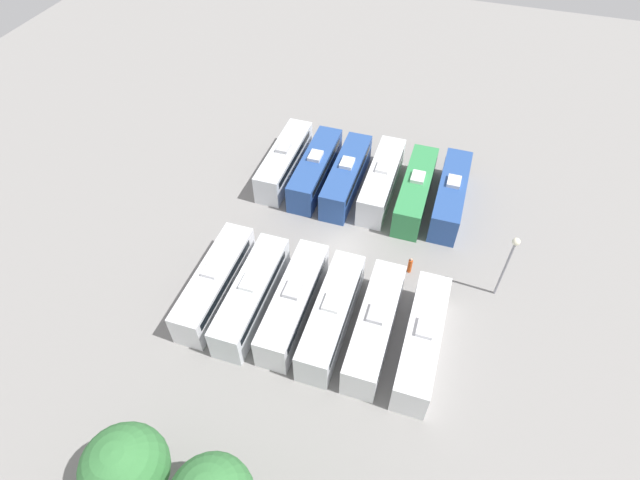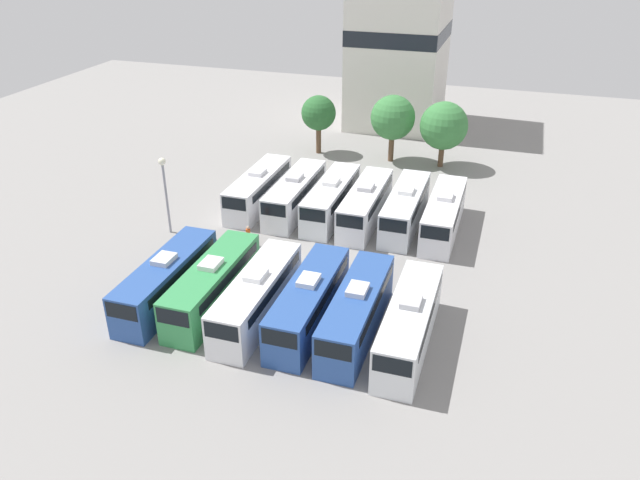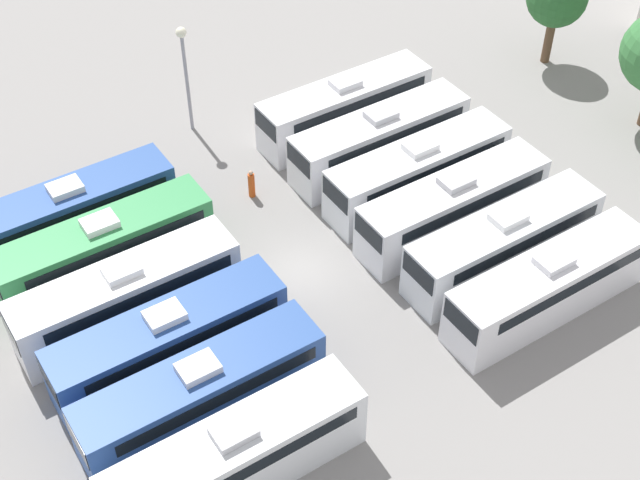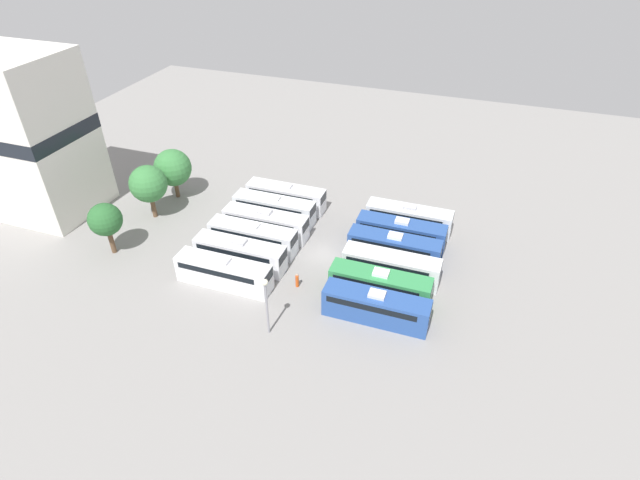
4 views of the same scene
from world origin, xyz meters
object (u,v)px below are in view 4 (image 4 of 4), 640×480
Objects in this scene: bus_2 at (391,266)px; bus_5 at (409,218)px; tree_1 at (148,184)px; depot_building at (30,136)px; bus_1 at (380,285)px; bus_6 at (224,272)px; bus_9 at (266,223)px; bus_10 at (274,208)px; tree_2 at (173,168)px; bus_8 at (253,237)px; bus_11 at (286,196)px; bus_4 at (401,232)px; tree_0 at (105,220)px; light_pole at (266,297)px; bus_0 at (376,306)px; bus_3 at (394,247)px; worker_person at (297,281)px; bus_7 at (240,253)px.

bus_5 is at bearing 0.15° from bus_2.
tree_1 is 0.36× the size of depot_building.
bus_1 is 1.00× the size of bus_6.
bus_10 is (3.39, 0.34, 0.00)m from bus_9.
bus_1 is at bearing -109.42° from tree_2.
depot_building reaches higher than bus_8.
bus_11 is (3.28, -0.25, 0.00)m from bus_10.
tree_1 is at bearing 116.89° from bus_11.
bus_10 is 15.20m from tree_2.
bus_4 is 1.00× the size of bus_10.
tree_0 is (-15.89, 15.20, 2.81)m from bus_11.
tree_0 is (5.84, 22.36, -0.09)m from light_pole.
bus_0 is at bearing -98.05° from depot_building.
bus_5 is 31.67m from tree_2.
bus_3 is (6.84, 0.01, 0.00)m from bus_1.
tree_2 reaches higher than bus_5.
bus_5 is 23.90m from light_pole.
bus_5 and bus_9 have the same top height.
bus_2 is 1.00× the size of bus_6.
bus_0 is at bearing -173.00° from bus_1.
tree_1 reaches higher than bus_10.
bus_2 is at bearing -177.35° from bus_4.
tree_1 is (-1.24, 31.07, 3.08)m from bus_3.
tree_1 is (8.19, -0.02, 0.27)m from tree_0.
bus_0 is 3.30m from bus_1.
depot_building is at bearing 109.15° from bus_11.
worker_person is (-4.72, -7.40, -0.90)m from bus_8.
tree_0 is 8.20m from tree_1.
tree_1 is (-7.87, 31.46, 3.08)m from bus_5.
bus_2 is at bearing -101.25° from bus_9.
bus_9 is (6.51, -0.18, 0.00)m from bus_7.
depot_building reaches higher than bus_4.
depot_building is at bearing 94.67° from bus_3.
worker_person is at bearing 142.35° from bus_4.
tree_2 reaches higher than bus_4.
bus_3 and bus_9 have the same top height.
bus_6 is 6.21× the size of worker_person.
bus_9 is 0.52× the size of depot_building.
tree_0 is at bearing 93.44° from worker_person.
bus_2 is at bearing -103.49° from tree_2.
bus_1 and bus_9 have the same top height.
light_pole is (-21.90, 9.12, 2.90)m from bus_5.
depot_building reaches higher than bus_10.
bus_0 is at bearing -121.43° from bus_9.
bus_9 is 1.58× the size of light_pole.
bus_11 is 1.47× the size of tree_1.
bus_1 is 1.00× the size of bus_7.
bus_5 reaches higher than worker_person.
depot_building is at bearing 81.95° from bus_0.
bus_4 is 46.51m from depot_building.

